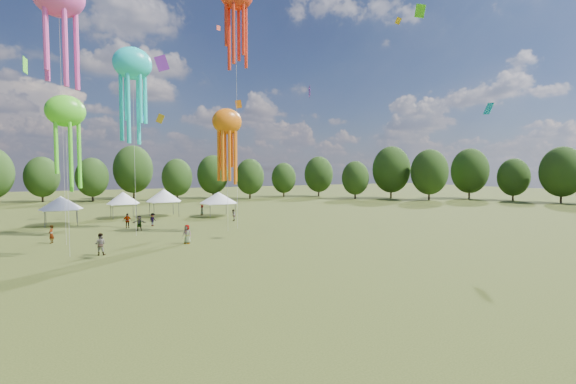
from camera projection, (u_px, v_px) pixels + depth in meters
spectator_near at (100, 244)px, 34.69m from camera, size 1.14×1.03×1.92m
spectators_far at (162, 221)px, 50.34m from camera, size 23.13×24.71×1.90m
festival_tents at (125, 199)px, 58.28m from camera, size 39.01×10.30×4.36m
show_kites at (150, 59)px, 42.73m from camera, size 23.27×11.16×30.47m
treeline at (109, 175)px, 64.16m from camera, size 201.57×95.24×13.43m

